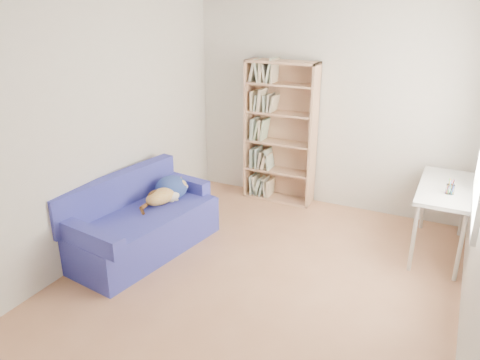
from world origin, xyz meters
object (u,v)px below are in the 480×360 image
bookshelf (280,139)px  pen_cup (450,188)px  desk (445,194)px  sofa (142,222)px

bookshelf → pen_cup: bearing=-20.5°
desk → pen_cup: size_ratio=7.25×
sofa → bookshelf: bookshelf is taller
bookshelf → pen_cup: bookshelf is taller
pen_cup → sofa: bearing=-159.0°
desk → pen_cup: bearing=-79.3°
sofa → desk: (2.85, 1.30, 0.36)m
desk → pen_cup: 0.24m
sofa → desk: sofa is taller
sofa → pen_cup: (2.89, 1.11, 0.50)m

